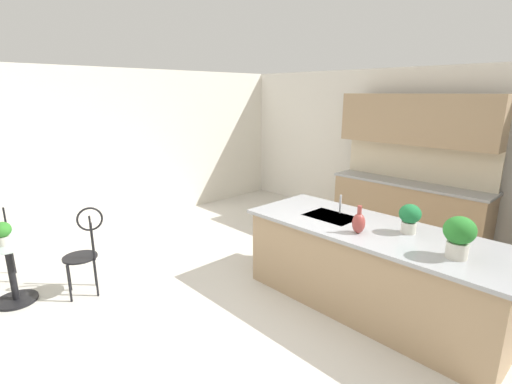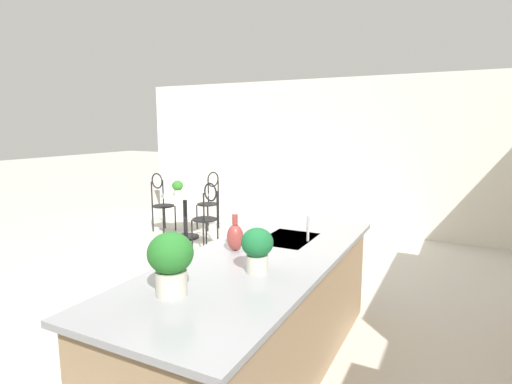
% 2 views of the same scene
% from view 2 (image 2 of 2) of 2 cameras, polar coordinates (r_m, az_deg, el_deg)
% --- Properties ---
extents(ground_plane, '(40.00, 40.00, 0.00)m').
position_cam_2_polar(ground_plane, '(4.08, -8.85, -18.34)').
color(ground_plane, beige).
extents(wall_left_window, '(0.12, 7.80, 2.70)m').
position_cam_2_polar(wall_left_window, '(7.50, 10.26, 5.09)').
color(wall_left_window, silver).
rests_on(wall_left_window, ground).
extents(kitchen_island, '(2.80, 1.06, 0.92)m').
position_cam_2_polar(kitchen_island, '(3.24, 0.52, -16.67)').
color(kitchen_island, tan).
rests_on(kitchen_island, ground).
extents(bistro_table, '(0.80, 0.80, 0.74)m').
position_cam_2_polar(bistro_table, '(6.94, -9.88, -2.77)').
color(bistro_table, black).
rests_on(bistro_table, ground).
extents(chair_near_window, '(0.48, 0.52, 1.04)m').
position_cam_2_polar(chair_near_window, '(6.24, -6.89, -2.88)').
color(chair_near_window, black).
rests_on(chair_near_window, ground).
extents(chair_by_island, '(0.43, 0.51, 1.04)m').
position_cam_2_polar(chair_by_island, '(7.49, -13.12, -1.01)').
color(chair_by_island, black).
rests_on(chair_by_island, ground).
extents(chair_toward_desk, '(0.51, 0.45, 1.04)m').
position_cam_2_polar(chair_toward_desk, '(7.52, -6.49, -0.78)').
color(chair_toward_desk, black).
rests_on(chair_toward_desk, ground).
extents(sink_faucet, '(0.02, 0.02, 0.22)m').
position_cam_2_polar(sink_faucet, '(3.46, 7.29, -5.07)').
color(sink_faucet, '#B2B5BA').
rests_on(sink_faucet, kitchen_island).
extents(potted_plant_on_table, '(0.18, 0.18, 0.25)m').
position_cam_2_polar(potted_plant_on_table, '(6.78, -10.91, 0.68)').
color(potted_plant_on_table, beige).
rests_on(potted_plant_on_table, bistro_table).
extents(potted_plant_counter_near, '(0.21, 0.21, 0.30)m').
position_cam_2_polar(potted_plant_counter_near, '(2.70, 0.17, -7.72)').
color(potted_plant_counter_near, beige).
rests_on(potted_plant_counter_near, kitchen_island).
extents(potted_plant_counter_far, '(0.26, 0.26, 0.37)m').
position_cam_2_polar(potted_plant_counter_far, '(2.39, -11.85, -9.24)').
color(potted_plant_counter_far, beige).
rests_on(potted_plant_counter_far, kitchen_island).
extents(vase_on_counter, '(0.13, 0.13, 0.29)m').
position_cam_2_polar(vase_on_counter, '(3.19, -2.94, -6.25)').
color(vase_on_counter, '#993D38').
rests_on(vase_on_counter, kitchen_island).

